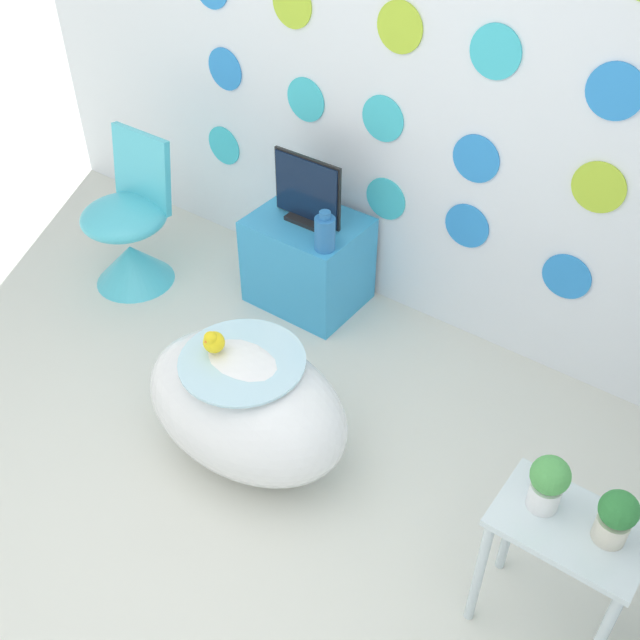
{
  "coord_description": "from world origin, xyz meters",
  "views": [
    {
      "loc": [
        1.57,
        -0.55,
        2.38
      ],
      "look_at": [
        0.43,
        1.0,
        0.76
      ],
      "focal_mm": 42.0,
      "sensor_mm": 36.0,
      "label": 1
    }
  ],
  "objects_px": {
    "bathtub": "(246,405)",
    "vase": "(325,233)",
    "potted_plant_left": "(548,482)",
    "potted_plant_right": "(616,516)",
    "tv": "(307,193)",
    "chair": "(130,238)"
  },
  "relations": [
    {
      "from": "tv",
      "to": "potted_plant_right",
      "type": "bearing_deg",
      "value": -27.72
    },
    {
      "from": "potted_plant_left",
      "to": "potted_plant_right",
      "type": "height_order",
      "value": "potted_plant_left"
    },
    {
      "from": "tv",
      "to": "potted_plant_right",
      "type": "relative_size",
      "value": 1.98
    },
    {
      "from": "chair",
      "to": "tv",
      "type": "distance_m",
      "value": 0.99
    },
    {
      "from": "chair",
      "to": "potted_plant_right",
      "type": "distance_m",
      "value": 2.67
    },
    {
      "from": "potted_plant_left",
      "to": "vase",
      "type": "bearing_deg",
      "value": 149.82
    },
    {
      "from": "vase",
      "to": "potted_plant_right",
      "type": "distance_m",
      "value": 1.75
    },
    {
      "from": "tv",
      "to": "bathtub",
      "type": "bearing_deg",
      "value": -66.64
    },
    {
      "from": "chair",
      "to": "potted_plant_left",
      "type": "xyz_separation_m",
      "value": [
        2.39,
        -0.53,
        0.4
      ]
    },
    {
      "from": "bathtub",
      "to": "potted_plant_left",
      "type": "height_order",
      "value": "potted_plant_left"
    },
    {
      "from": "vase",
      "to": "bathtub",
      "type": "bearing_deg",
      "value": -75.74
    },
    {
      "from": "bathtub",
      "to": "tv",
      "type": "xyz_separation_m",
      "value": [
        -0.41,
        0.94,
        0.36
      ]
    },
    {
      "from": "potted_plant_left",
      "to": "chair",
      "type": "bearing_deg",
      "value": 167.56
    },
    {
      "from": "bathtub",
      "to": "potted_plant_right",
      "type": "height_order",
      "value": "potted_plant_right"
    },
    {
      "from": "tv",
      "to": "vase",
      "type": "xyz_separation_m",
      "value": [
        0.2,
        -0.14,
        -0.06
      ]
    },
    {
      "from": "bathtub",
      "to": "vase",
      "type": "relative_size",
      "value": 4.58
    },
    {
      "from": "vase",
      "to": "potted_plant_left",
      "type": "distance_m",
      "value": 1.58
    },
    {
      "from": "bathtub",
      "to": "potted_plant_left",
      "type": "bearing_deg",
      "value": 0.37
    },
    {
      "from": "tv",
      "to": "potted_plant_left",
      "type": "distance_m",
      "value": 1.82
    },
    {
      "from": "chair",
      "to": "potted_plant_left",
      "type": "distance_m",
      "value": 2.48
    },
    {
      "from": "bathtub",
      "to": "vase",
      "type": "height_order",
      "value": "vase"
    },
    {
      "from": "tv",
      "to": "vase",
      "type": "bearing_deg",
      "value": -34.62
    }
  ]
}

